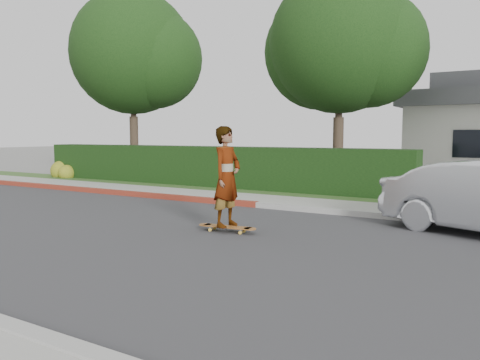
{
  "coord_description": "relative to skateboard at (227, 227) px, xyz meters",
  "views": [
    {
      "loc": [
        6.85,
        -6.65,
        1.93
      ],
      "look_at": [
        1.99,
        1.53,
        1.0
      ],
      "focal_mm": 35.0,
      "sensor_mm": 36.0,
      "label": 1
    }
  ],
  "objects": [
    {
      "name": "sidewalk_far",
      "position": [
        -1.99,
        3.97,
        -0.05
      ],
      "size": [
        60.0,
        1.6,
        0.12
      ],
      "primitive_type": "cube",
      "color": "gray",
      "rests_on": "ground"
    },
    {
      "name": "planting_strip",
      "position": [
        -1.99,
        5.57,
        -0.06
      ],
      "size": [
        60.0,
        1.6,
        0.1
      ],
      "primitive_type": "cube",
      "color": "#2D4C1E",
      "rests_on": "ground"
    },
    {
      "name": "hedge",
      "position": [
        -4.99,
        6.17,
        0.64
      ],
      "size": [
        15.0,
        1.0,
        1.5
      ],
      "primitive_type": "cube",
      "color": "black",
      "rests_on": "ground"
    },
    {
      "name": "flowering_shrub",
      "position": [
        -12.0,
        5.71,
        0.23
      ],
      "size": [
        1.4,
        1.0,
        0.9
      ],
      "color": "#2D4C19",
      "rests_on": "ground"
    },
    {
      "name": "road",
      "position": [
        -1.99,
        -1.03,
        -0.1
      ],
      "size": [
        60.0,
        8.0,
        0.01
      ],
      "primitive_type": "cube",
      "color": "#2D2D30",
      "rests_on": "ground"
    },
    {
      "name": "skateboard",
      "position": [
        0.0,
        0.0,
        0.0
      ],
      "size": [
        1.24,
        0.37,
        0.11
      ],
      "rotation": [
        0.0,
        0.0,
        0.11
      ],
      "color": "gold",
      "rests_on": "ground"
    },
    {
      "name": "tree_left",
      "position": [
        -9.51,
        7.66,
        5.16
      ],
      "size": [
        5.99,
        5.21,
        8.0
      ],
      "color": "#33261C",
      "rests_on": "ground"
    },
    {
      "name": "tree_center",
      "position": [
        -0.51,
        8.16,
        4.8
      ],
      "size": [
        5.66,
        4.84,
        7.44
      ],
      "color": "#33261C",
      "rests_on": "ground"
    },
    {
      "name": "curb_far",
      "position": [
        -1.99,
        3.07,
        -0.03
      ],
      "size": [
        60.0,
        0.2,
        0.15
      ],
      "primitive_type": "cube",
      "color": "#9E9E99",
      "rests_on": "ground"
    },
    {
      "name": "skateboarder",
      "position": [
        0.0,
        0.0,
        1.0
      ],
      "size": [
        0.5,
        0.74,
        1.97
      ],
      "primitive_type": "imported",
      "rotation": [
        0.0,
        0.0,
        1.52
      ],
      "color": "white",
      "rests_on": "skateboard"
    },
    {
      "name": "ground",
      "position": [
        -1.99,
        -1.03,
        -0.11
      ],
      "size": [
        120.0,
        120.0,
        0.0
      ],
      "primitive_type": "plane",
      "color": "slate",
      "rests_on": "ground"
    },
    {
      "name": "curb_red_section",
      "position": [
        -6.99,
        3.07,
        -0.03
      ],
      "size": [
        12.0,
        0.21,
        0.15
      ],
      "primitive_type": "cube",
      "color": "maroon",
      "rests_on": "ground"
    }
  ]
}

